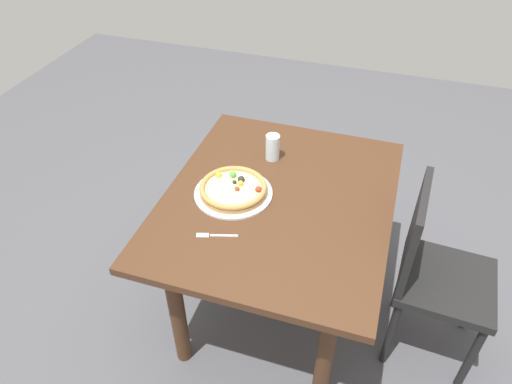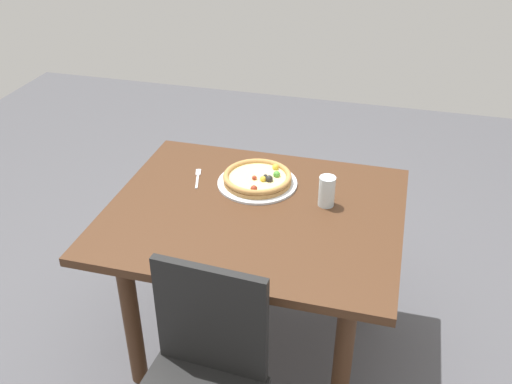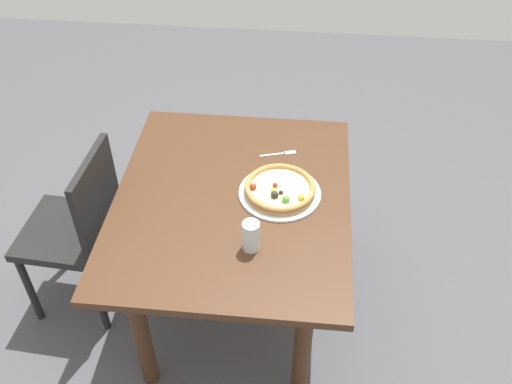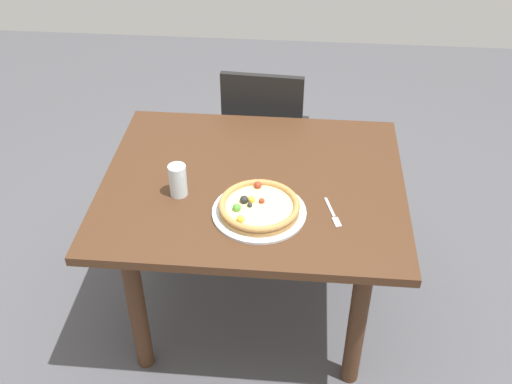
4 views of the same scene
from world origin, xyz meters
The scene contains 6 objects.
ground_plane centered at (0.00, 0.00, 0.00)m, with size 6.00×6.00×0.00m, color #4C4C51.
dining_table centered at (0.00, 0.00, 0.63)m, with size 1.17×0.97×0.74m.
plate centered at (-0.04, 0.19, 0.74)m, with size 0.34×0.34×0.01m, color silver.
pizza centered at (-0.04, 0.19, 0.77)m, with size 0.29×0.29×0.05m.
fork centered at (-0.31, 0.18, 0.74)m, with size 0.06×0.16×0.00m.
drinking_glass centered at (0.27, 0.11, 0.80)m, with size 0.07×0.07×0.13m, color silver.
Camera 2 is at (0.50, -1.84, 1.99)m, focal length 40.11 mm.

